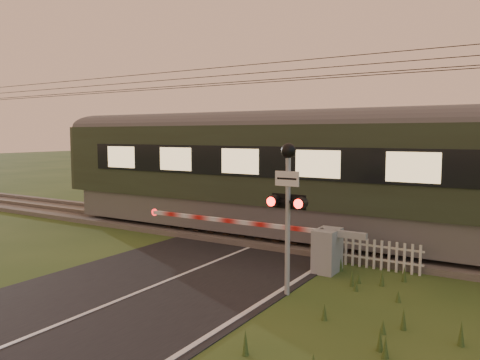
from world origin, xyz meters
The scene contains 7 objects.
ground centered at (0.00, 0.00, 0.00)m, with size 160.00×160.00×0.00m, color #2C481B.
road centered at (0.02, -0.23, 0.01)m, with size 6.00×140.00×0.03m.
track_bed centered at (0.00, 6.50, 0.07)m, with size 140.00×3.40×0.39m.
overhead_wires centered at (0.00, 6.50, 5.72)m, with size 120.00×0.62×0.62m.
boom_gate centered at (2.75, 3.69, 0.65)m, with size 7.26×0.89×1.19m.
crossing_signal centered at (2.98, 1.49, 2.38)m, with size 0.88×0.36×3.47m.
picket_fence centered at (4.09, 4.60, 0.41)m, with size 2.59×0.07×0.81m.
Camera 1 is at (7.53, -7.93, 3.66)m, focal length 35.00 mm.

